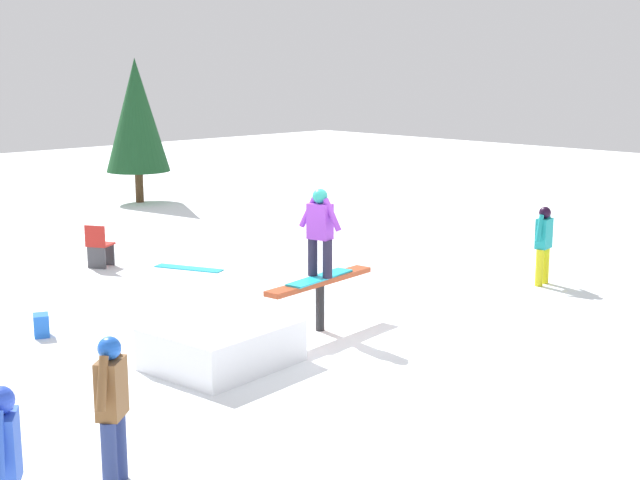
{
  "coord_description": "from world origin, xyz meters",
  "views": [
    {
      "loc": [
        -9.26,
        -9.4,
        4.03
      ],
      "look_at": [
        0.0,
        0.0,
        1.42
      ],
      "focal_mm": 50.0,
      "sensor_mm": 36.0,
      "label": 1
    }
  ],
  "objects_px": {
    "pine_tree_far": "(137,115)",
    "bystander_teal": "(544,241)",
    "folding_chair": "(99,247)",
    "bystander_blue": "(5,468)",
    "loose_snowboard_cyan": "(189,268)",
    "rail_feature": "(320,287)",
    "main_rider_on_rail": "(320,234)",
    "bystander_brown": "(112,403)",
    "backpack_on_snow": "(41,325)"
  },
  "relations": [
    {
      "from": "bystander_teal",
      "to": "pine_tree_far",
      "type": "height_order",
      "value": "pine_tree_far"
    },
    {
      "from": "main_rider_on_rail",
      "to": "bystander_teal",
      "type": "xyz_separation_m",
      "value": [
        4.98,
        -0.83,
        -0.69
      ]
    },
    {
      "from": "main_rider_on_rail",
      "to": "bystander_teal",
      "type": "bearing_deg",
      "value": -18.94
    },
    {
      "from": "bystander_brown",
      "to": "bystander_teal",
      "type": "bearing_deg",
      "value": 149.81
    },
    {
      "from": "backpack_on_snow",
      "to": "bystander_brown",
      "type": "bearing_deg",
      "value": 5.04
    },
    {
      "from": "bystander_blue",
      "to": "loose_snowboard_cyan",
      "type": "relative_size",
      "value": 1.08
    },
    {
      "from": "bystander_blue",
      "to": "loose_snowboard_cyan",
      "type": "xyz_separation_m",
      "value": [
        7.49,
        7.78,
        -0.86
      ]
    },
    {
      "from": "loose_snowboard_cyan",
      "to": "bystander_blue",
      "type": "bearing_deg",
      "value": 112.98
    },
    {
      "from": "pine_tree_far",
      "to": "bystander_teal",
      "type": "bearing_deg",
      "value": -91.28
    },
    {
      "from": "bystander_teal",
      "to": "pine_tree_far",
      "type": "bearing_deg",
      "value": 80.07
    },
    {
      "from": "folding_chair",
      "to": "pine_tree_far",
      "type": "relative_size",
      "value": 0.21
    },
    {
      "from": "bystander_teal",
      "to": "loose_snowboard_cyan",
      "type": "relative_size",
      "value": 1.02
    },
    {
      "from": "bystander_teal",
      "to": "folding_chair",
      "type": "relative_size",
      "value": 1.67
    },
    {
      "from": "rail_feature",
      "to": "bystander_teal",
      "type": "distance_m",
      "value": 5.05
    },
    {
      "from": "bystander_blue",
      "to": "backpack_on_snow",
      "type": "xyz_separation_m",
      "value": [
        3.21,
        5.67,
        -0.7
      ]
    },
    {
      "from": "main_rider_on_rail",
      "to": "rail_feature",
      "type": "bearing_deg",
      "value": 0.0
    },
    {
      "from": "rail_feature",
      "to": "bystander_blue",
      "type": "distance_m",
      "value": 7.06
    },
    {
      "from": "bystander_blue",
      "to": "backpack_on_snow",
      "type": "height_order",
      "value": "bystander_blue"
    },
    {
      "from": "bystander_teal",
      "to": "folding_chair",
      "type": "distance_m",
      "value": 8.71
    },
    {
      "from": "bystander_brown",
      "to": "backpack_on_snow",
      "type": "relative_size",
      "value": 4.44
    },
    {
      "from": "rail_feature",
      "to": "bystander_teal",
      "type": "bearing_deg",
      "value": -15.37
    },
    {
      "from": "main_rider_on_rail",
      "to": "folding_chair",
      "type": "height_order",
      "value": "main_rider_on_rail"
    },
    {
      "from": "bystander_blue",
      "to": "loose_snowboard_cyan",
      "type": "distance_m",
      "value": 10.83
    },
    {
      "from": "main_rider_on_rail",
      "to": "bystander_blue",
      "type": "bearing_deg",
      "value": -164.91
    },
    {
      "from": "loose_snowboard_cyan",
      "to": "pine_tree_far",
      "type": "relative_size",
      "value": 0.34
    },
    {
      "from": "folding_chair",
      "to": "pine_tree_far",
      "type": "bearing_deg",
      "value": -67.81
    },
    {
      "from": "folding_chair",
      "to": "bystander_brown",
      "type": "bearing_deg",
      "value": 120.66
    },
    {
      "from": "bystander_teal",
      "to": "folding_chair",
      "type": "xyz_separation_m",
      "value": [
        -5.1,
        7.04,
        -0.41
      ]
    },
    {
      "from": "backpack_on_snow",
      "to": "pine_tree_far",
      "type": "bearing_deg",
      "value": 165.52
    },
    {
      "from": "bystander_brown",
      "to": "pine_tree_far",
      "type": "bearing_deg",
      "value": -162.42
    },
    {
      "from": "bystander_blue",
      "to": "bystander_brown",
      "type": "distance_m",
      "value": 1.54
    },
    {
      "from": "main_rider_on_rail",
      "to": "backpack_on_snow",
      "type": "xyz_separation_m",
      "value": [
        -3.2,
        2.73,
        -1.35
      ]
    },
    {
      "from": "rail_feature",
      "to": "loose_snowboard_cyan",
      "type": "height_order",
      "value": "rail_feature"
    },
    {
      "from": "rail_feature",
      "to": "pine_tree_far",
      "type": "relative_size",
      "value": 0.53
    },
    {
      "from": "main_rider_on_rail",
      "to": "loose_snowboard_cyan",
      "type": "height_order",
      "value": "main_rider_on_rail"
    },
    {
      "from": "bystander_teal",
      "to": "bystander_brown",
      "type": "height_order",
      "value": "bystander_brown"
    },
    {
      "from": "bystander_brown",
      "to": "backpack_on_snow",
      "type": "height_order",
      "value": "bystander_brown"
    },
    {
      "from": "bystander_blue",
      "to": "pine_tree_far",
      "type": "bearing_deg",
      "value": -2.4
    },
    {
      "from": "bystander_blue",
      "to": "bystander_brown",
      "type": "bearing_deg",
      "value": -30.27
    },
    {
      "from": "main_rider_on_rail",
      "to": "bystander_brown",
      "type": "height_order",
      "value": "main_rider_on_rail"
    },
    {
      "from": "bystander_brown",
      "to": "main_rider_on_rail",
      "type": "bearing_deg",
      "value": 165.88
    },
    {
      "from": "rail_feature",
      "to": "bystander_brown",
      "type": "height_order",
      "value": "bystander_brown"
    },
    {
      "from": "bystander_teal",
      "to": "backpack_on_snow",
      "type": "bearing_deg",
      "value": 147.84
    },
    {
      "from": "bystander_teal",
      "to": "folding_chair",
      "type": "height_order",
      "value": "bystander_teal"
    },
    {
      "from": "bystander_blue",
      "to": "folding_chair",
      "type": "height_order",
      "value": "bystander_blue"
    },
    {
      "from": "folding_chair",
      "to": "bystander_teal",
      "type": "bearing_deg",
      "value": -173.35
    },
    {
      "from": "bystander_blue",
      "to": "backpack_on_snow",
      "type": "bearing_deg",
      "value": 4.36
    },
    {
      "from": "bystander_teal",
      "to": "loose_snowboard_cyan",
      "type": "height_order",
      "value": "bystander_teal"
    },
    {
      "from": "bystander_teal",
      "to": "bystander_blue",
      "type": "height_order",
      "value": "bystander_blue"
    },
    {
      "from": "loose_snowboard_cyan",
      "to": "folding_chair",
      "type": "xyz_separation_m",
      "value": [
        -1.19,
        1.37,
        0.4
      ]
    }
  ]
}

